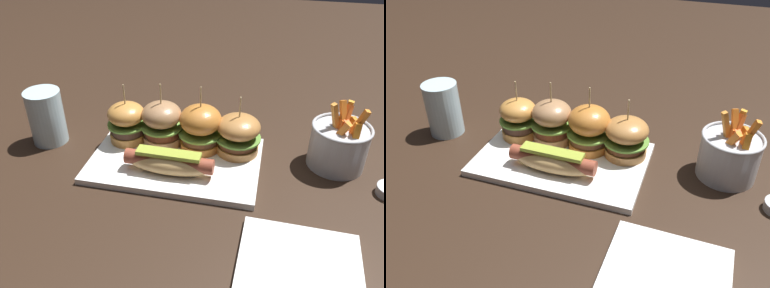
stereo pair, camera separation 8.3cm
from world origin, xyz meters
TOP-DOWN VIEW (x-y plane):
  - ground_plane at (0.00, 0.00)m, footprint 3.00×3.00m
  - platter_main at (0.00, 0.00)m, footprint 0.36×0.23m
  - hot_dog at (0.00, -0.05)m, footprint 0.18×0.05m
  - slider_far_left at (-0.12, 0.05)m, footprint 0.09×0.09m
  - slider_center_left at (-0.04, 0.05)m, footprint 0.09×0.09m
  - slider_center_right at (0.04, 0.05)m, footprint 0.10×0.10m
  - slider_far_right at (0.12, 0.05)m, footprint 0.10×0.10m
  - fries_bucket at (0.33, 0.07)m, footprint 0.12×0.12m
  - side_plate at (0.26, -0.24)m, footprint 0.20×0.20m
  - water_glass at (-0.31, 0.03)m, footprint 0.08×0.08m

SIDE VIEW (x-z plane):
  - ground_plane at x=0.00m, z-range 0.00..0.00m
  - side_plate at x=0.26m, z-range 0.00..0.01m
  - platter_main at x=0.00m, z-range 0.00..0.01m
  - hot_dog at x=0.00m, z-range 0.01..0.06m
  - fries_bucket at x=0.33m, z-range -0.02..0.12m
  - slider_far_right at x=0.12m, z-range -0.01..0.12m
  - slider_far_left at x=-0.12m, z-range -0.01..0.13m
  - water_glass at x=-0.31m, z-range 0.00..0.13m
  - slider_center_left at x=-0.04m, z-range -0.01..0.14m
  - slider_center_right at x=0.04m, z-range -0.01..0.14m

